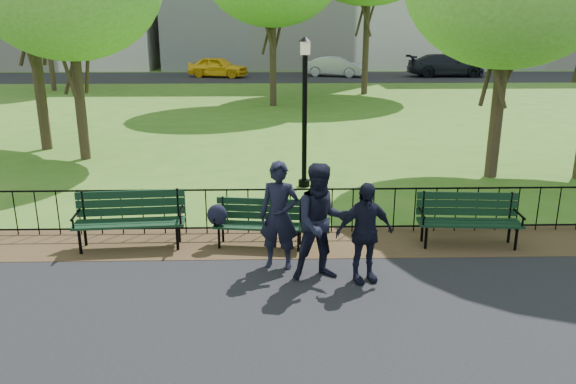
{
  "coord_description": "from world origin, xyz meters",
  "views": [
    {
      "loc": [
        -0.5,
        -8.16,
        3.88
      ],
      "look_at": [
        -0.25,
        1.5,
        0.98
      ],
      "focal_mm": 35.0,
      "sensor_mm": 36.0,
      "label": 1
    }
  ],
  "objects_px": {
    "person_left": "(279,216)",
    "person_right": "(364,233)",
    "taxi": "(218,67)",
    "sedan_silver": "(335,67)",
    "lamppost": "(305,107)",
    "park_bench_main": "(243,217)",
    "park_bench_right_a": "(468,214)",
    "sedan_dark": "(446,65)",
    "person_mid": "(322,222)",
    "park_bench_left_a": "(130,213)"
  },
  "relations": [
    {
      "from": "park_bench_left_a",
      "to": "lamppost",
      "type": "xyz_separation_m",
      "value": [
        3.33,
        3.85,
        1.34
      ]
    },
    {
      "from": "park_bench_left_a",
      "to": "park_bench_main",
      "type": "bearing_deg",
      "value": -6.31
    },
    {
      "from": "sedan_silver",
      "to": "person_right",
      "type": "bearing_deg",
      "value": -164.09
    },
    {
      "from": "taxi",
      "to": "lamppost",
      "type": "bearing_deg",
      "value": -152.73
    },
    {
      "from": "taxi",
      "to": "sedan_dark",
      "type": "height_order",
      "value": "sedan_dark"
    },
    {
      "from": "taxi",
      "to": "sedan_silver",
      "type": "relative_size",
      "value": 0.99
    },
    {
      "from": "person_right",
      "to": "sedan_silver",
      "type": "xyz_separation_m",
      "value": [
        3.36,
        35.57,
        -0.05
      ]
    },
    {
      "from": "lamppost",
      "to": "park_bench_right_a",
      "type": "bearing_deg",
      "value": -54.8
    },
    {
      "from": "park_bench_right_a",
      "to": "taxi",
      "type": "distance_m",
      "value": 34.56
    },
    {
      "from": "park_bench_left_a",
      "to": "person_right",
      "type": "height_order",
      "value": "person_right"
    },
    {
      "from": "person_mid",
      "to": "sedan_silver",
      "type": "xyz_separation_m",
      "value": [
        4.01,
        35.46,
        -0.18
      ]
    },
    {
      "from": "park_bench_left_a",
      "to": "person_left",
      "type": "distance_m",
      "value": 2.85
    },
    {
      "from": "park_bench_main",
      "to": "park_bench_right_a",
      "type": "relative_size",
      "value": 0.97
    },
    {
      "from": "person_left",
      "to": "park_bench_left_a",
      "type": "bearing_deg",
      "value": 172.64
    },
    {
      "from": "park_bench_main",
      "to": "sedan_silver",
      "type": "distance_m",
      "value": 34.49
    },
    {
      "from": "park_bench_main",
      "to": "person_left",
      "type": "bearing_deg",
      "value": -48.73
    },
    {
      "from": "sedan_silver",
      "to": "sedan_dark",
      "type": "xyz_separation_m",
      "value": [
        8.39,
        -0.31,
        0.09
      ]
    },
    {
      "from": "park_bench_right_a",
      "to": "person_right",
      "type": "xyz_separation_m",
      "value": [
        -2.13,
        -1.47,
        0.22
      ]
    },
    {
      "from": "park_bench_right_a",
      "to": "lamppost",
      "type": "xyz_separation_m",
      "value": [
        -2.76,
        3.92,
        1.37
      ]
    },
    {
      "from": "person_mid",
      "to": "person_right",
      "type": "xyz_separation_m",
      "value": [
        0.65,
        -0.11,
        -0.14
      ]
    },
    {
      "from": "lamppost",
      "to": "person_right",
      "type": "xyz_separation_m",
      "value": [
        0.63,
        -5.39,
        -1.16
      ]
    },
    {
      "from": "sedan_silver",
      "to": "lamppost",
      "type": "bearing_deg",
      "value": -166.23
    },
    {
      "from": "person_mid",
      "to": "sedan_silver",
      "type": "distance_m",
      "value": 35.68
    },
    {
      "from": "person_mid",
      "to": "park_bench_left_a",
      "type": "bearing_deg",
      "value": 146.93
    },
    {
      "from": "park_bench_main",
      "to": "person_right",
      "type": "xyz_separation_m",
      "value": [
        1.93,
        -1.48,
        0.24
      ]
    },
    {
      "from": "park_bench_right_a",
      "to": "person_mid",
      "type": "bearing_deg",
      "value": -149.9
    },
    {
      "from": "park_bench_right_a",
      "to": "lamppost",
      "type": "distance_m",
      "value": 4.99
    },
    {
      "from": "park_bench_left_a",
      "to": "person_mid",
      "type": "xyz_separation_m",
      "value": [
        3.31,
        -1.43,
        0.32
      ]
    },
    {
      "from": "park_bench_right_a",
      "to": "sedan_silver",
      "type": "xyz_separation_m",
      "value": [
        1.24,
        34.09,
        0.17
      ]
    },
    {
      "from": "person_left",
      "to": "person_right",
      "type": "height_order",
      "value": "person_left"
    },
    {
      "from": "park_bench_main",
      "to": "sedan_dark",
      "type": "bearing_deg",
      "value": 75.21
    },
    {
      "from": "park_bench_right_a",
      "to": "person_right",
      "type": "relative_size",
      "value": 1.16
    },
    {
      "from": "person_left",
      "to": "person_right",
      "type": "distance_m",
      "value": 1.41
    },
    {
      "from": "lamppost",
      "to": "sedan_silver",
      "type": "xyz_separation_m",
      "value": [
        4.0,
        30.18,
        -1.2
      ]
    },
    {
      "from": "person_left",
      "to": "person_right",
      "type": "xyz_separation_m",
      "value": [
        1.3,
        -0.55,
        -0.1
      ]
    },
    {
      "from": "lamppost",
      "to": "sedan_silver",
      "type": "distance_m",
      "value": 30.47
    },
    {
      "from": "park_bench_right_a",
      "to": "taxi",
      "type": "xyz_separation_m",
      "value": [
        -7.66,
        33.7,
        0.19
      ]
    },
    {
      "from": "park_bench_main",
      "to": "taxi",
      "type": "height_order",
      "value": "taxi"
    },
    {
      "from": "person_mid",
      "to": "taxi",
      "type": "bearing_deg",
      "value": 88.22
    },
    {
      "from": "lamppost",
      "to": "person_mid",
      "type": "xyz_separation_m",
      "value": [
        -0.02,
        -5.28,
        -1.02
      ]
    },
    {
      "from": "park_bench_left_a",
      "to": "sedan_dark",
      "type": "bearing_deg",
      "value": 60.3
    },
    {
      "from": "lamppost",
      "to": "person_mid",
      "type": "bearing_deg",
      "value": -90.18
    },
    {
      "from": "park_bench_right_a",
      "to": "person_left",
      "type": "bearing_deg",
      "value": -160.89
    },
    {
      "from": "person_right",
      "to": "park_bench_left_a",
      "type": "bearing_deg",
      "value": 143.45
    },
    {
      "from": "sedan_silver",
      "to": "park_bench_left_a",
      "type": "bearing_deg",
      "value": -170.83
    },
    {
      "from": "person_left",
      "to": "taxi",
      "type": "relative_size",
      "value": 0.4
    },
    {
      "from": "park_bench_main",
      "to": "park_bench_right_a",
      "type": "xyz_separation_m",
      "value": [
        4.06,
        -0.01,
        0.02
      ]
    },
    {
      "from": "person_left",
      "to": "taxi",
      "type": "height_order",
      "value": "person_left"
    },
    {
      "from": "lamppost",
      "to": "person_right",
      "type": "distance_m",
      "value": 5.55
    },
    {
      "from": "park_bench_right_a",
      "to": "sedan_dark",
      "type": "relative_size",
      "value": 0.32
    }
  ]
}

